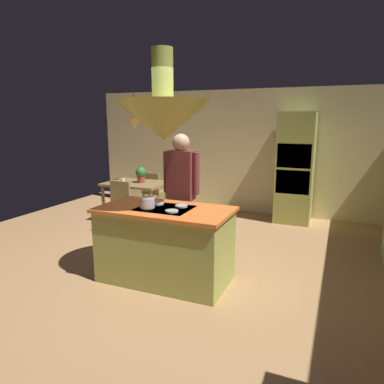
{
  "coord_description": "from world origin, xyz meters",
  "views": [
    {
      "loc": [
        1.89,
        -3.82,
        1.94
      ],
      "look_at": [
        0.1,
        0.4,
        1.0
      ],
      "focal_mm": 33.08,
      "sensor_mm": 36.0,
      "label": 1
    }
  ],
  "objects_px": {
    "dining_table": "(136,188)",
    "cooking_pot_on_cooktop": "(147,203)",
    "person_at_island": "(181,188)",
    "potted_plant_on_table": "(141,174)",
    "chair_facing_island": "(117,203)",
    "kitchen_island": "(165,244)",
    "oven_tower": "(295,168)",
    "cup_on_table": "(123,181)",
    "chair_by_back_wall": "(153,190)"
  },
  "relations": [
    {
      "from": "dining_table",
      "to": "chair_facing_island",
      "type": "height_order",
      "value": "chair_facing_island"
    },
    {
      "from": "kitchen_island",
      "to": "oven_tower",
      "type": "height_order",
      "value": "oven_tower"
    },
    {
      "from": "potted_plant_on_table",
      "to": "person_at_island",
      "type": "bearing_deg",
      "value": -43.48
    },
    {
      "from": "kitchen_island",
      "to": "oven_tower",
      "type": "xyz_separation_m",
      "value": [
        1.1,
        3.24,
        0.58
      ]
    },
    {
      "from": "potted_plant_on_table",
      "to": "cooking_pot_on_cooktop",
      "type": "distance_m",
      "value": 2.67
    },
    {
      "from": "person_at_island",
      "to": "cup_on_table",
      "type": "relative_size",
      "value": 19.53
    },
    {
      "from": "potted_plant_on_table",
      "to": "cooking_pot_on_cooktop",
      "type": "height_order",
      "value": "potted_plant_on_table"
    },
    {
      "from": "person_at_island",
      "to": "potted_plant_on_table",
      "type": "bearing_deg",
      "value": 136.52
    },
    {
      "from": "potted_plant_on_table",
      "to": "cooking_pot_on_cooktop",
      "type": "xyz_separation_m",
      "value": [
        1.44,
        -2.25,
        0.06
      ]
    },
    {
      "from": "oven_tower",
      "to": "person_at_island",
      "type": "xyz_separation_m",
      "value": [
        -1.2,
        -2.55,
        -0.02
      ]
    },
    {
      "from": "kitchen_island",
      "to": "dining_table",
      "type": "bearing_deg",
      "value": 128.99
    },
    {
      "from": "cup_on_table",
      "to": "potted_plant_on_table",
      "type": "bearing_deg",
      "value": 41.55
    },
    {
      "from": "person_at_island",
      "to": "cup_on_table",
      "type": "bearing_deg",
      "value": 145.84
    },
    {
      "from": "person_at_island",
      "to": "chair_facing_island",
      "type": "xyz_separation_m",
      "value": [
        -1.6,
        0.76,
        -0.51
      ]
    },
    {
      "from": "person_at_island",
      "to": "potted_plant_on_table",
      "type": "height_order",
      "value": "person_at_island"
    },
    {
      "from": "chair_facing_island",
      "to": "kitchen_island",
      "type": "bearing_deg",
      "value": -40.56
    },
    {
      "from": "kitchen_island",
      "to": "potted_plant_on_table",
      "type": "xyz_separation_m",
      "value": [
        -1.6,
        2.12,
        0.47
      ]
    },
    {
      "from": "chair_facing_island",
      "to": "chair_by_back_wall",
      "type": "xyz_separation_m",
      "value": [
        0.0,
        1.29,
        0.0
      ]
    },
    {
      "from": "chair_by_back_wall",
      "to": "potted_plant_on_table",
      "type": "xyz_separation_m",
      "value": [
        0.1,
        -0.63,
        0.42
      ]
    },
    {
      "from": "oven_tower",
      "to": "chair_by_back_wall",
      "type": "height_order",
      "value": "oven_tower"
    },
    {
      "from": "chair_facing_island",
      "to": "potted_plant_on_table",
      "type": "distance_m",
      "value": 0.79
    },
    {
      "from": "oven_tower",
      "to": "kitchen_island",
      "type": "bearing_deg",
      "value": -108.74
    },
    {
      "from": "kitchen_island",
      "to": "oven_tower",
      "type": "distance_m",
      "value": 3.47
    },
    {
      "from": "chair_by_back_wall",
      "to": "potted_plant_on_table",
      "type": "relative_size",
      "value": 2.9
    },
    {
      "from": "person_at_island",
      "to": "cup_on_table",
      "type": "height_order",
      "value": "person_at_island"
    },
    {
      "from": "chair_facing_island",
      "to": "potted_plant_on_table",
      "type": "relative_size",
      "value": 2.9
    },
    {
      "from": "person_at_island",
      "to": "potted_plant_on_table",
      "type": "distance_m",
      "value": 2.07
    },
    {
      "from": "dining_table",
      "to": "potted_plant_on_table",
      "type": "height_order",
      "value": "potted_plant_on_table"
    },
    {
      "from": "oven_tower",
      "to": "chair_facing_island",
      "type": "bearing_deg",
      "value": -147.44
    },
    {
      "from": "dining_table",
      "to": "person_at_island",
      "type": "bearing_deg",
      "value": -41.28
    },
    {
      "from": "kitchen_island",
      "to": "chair_by_back_wall",
      "type": "xyz_separation_m",
      "value": [
        -1.7,
        2.75,
        0.04
      ]
    },
    {
      "from": "cooking_pot_on_cooktop",
      "to": "chair_facing_island",
      "type": "bearing_deg",
      "value": 134.18
    },
    {
      "from": "chair_facing_island",
      "to": "cooking_pot_on_cooktop",
      "type": "distance_m",
      "value": 2.26
    },
    {
      "from": "potted_plant_on_table",
      "to": "cup_on_table",
      "type": "height_order",
      "value": "potted_plant_on_table"
    },
    {
      "from": "dining_table",
      "to": "chair_by_back_wall",
      "type": "relative_size",
      "value": 1.32
    },
    {
      "from": "person_at_island",
      "to": "potted_plant_on_table",
      "type": "xyz_separation_m",
      "value": [
        -1.5,
        1.42,
        -0.09
      ]
    },
    {
      "from": "kitchen_island",
      "to": "chair_facing_island",
      "type": "bearing_deg",
      "value": 139.44
    },
    {
      "from": "chair_facing_island",
      "to": "cup_on_table",
      "type": "bearing_deg",
      "value": 109.87
    },
    {
      "from": "person_at_island",
      "to": "chair_facing_island",
      "type": "distance_m",
      "value": 1.84
    },
    {
      "from": "dining_table",
      "to": "person_at_island",
      "type": "xyz_separation_m",
      "value": [
        1.6,
        -1.4,
        0.36
      ]
    },
    {
      "from": "kitchen_island",
      "to": "potted_plant_on_table",
      "type": "relative_size",
      "value": 5.32
    },
    {
      "from": "dining_table",
      "to": "cooking_pot_on_cooktop",
      "type": "xyz_separation_m",
      "value": [
        1.54,
        -2.23,
        0.33
      ]
    },
    {
      "from": "chair_by_back_wall",
      "to": "cup_on_table",
      "type": "height_order",
      "value": "chair_by_back_wall"
    },
    {
      "from": "dining_table",
      "to": "chair_by_back_wall",
      "type": "xyz_separation_m",
      "value": [
        0.0,
        0.65,
        -0.16
      ]
    },
    {
      "from": "oven_tower",
      "to": "potted_plant_on_table",
      "type": "xyz_separation_m",
      "value": [
        -2.7,
        -1.13,
        -0.11
      ]
    },
    {
      "from": "potted_plant_on_table",
      "to": "chair_by_back_wall",
      "type": "bearing_deg",
      "value": 99.16
    },
    {
      "from": "chair_by_back_wall",
      "to": "cup_on_table",
      "type": "relative_size",
      "value": 9.67
    },
    {
      "from": "potted_plant_on_table",
      "to": "cooking_pot_on_cooktop",
      "type": "bearing_deg",
      "value": -57.37
    },
    {
      "from": "oven_tower",
      "to": "chair_facing_island",
      "type": "distance_m",
      "value": 3.37
    },
    {
      "from": "dining_table",
      "to": "chair_facing_island",
      "type": "relative_size",
      "value": 1.32
    }
  ]
}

